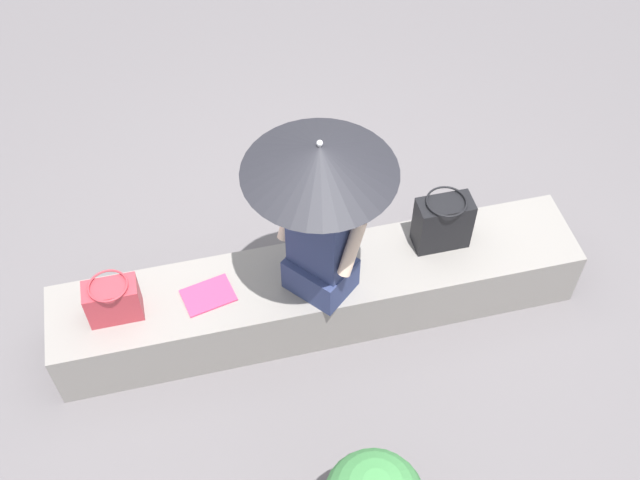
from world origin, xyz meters
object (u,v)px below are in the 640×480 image
magazine (208,295)px  parasol (320,159)px  handbag_black (113,300)px  person_seated (321,242)px  tote_bag_canvas (443,222)px

magazine → parasol: bearing=-22.0°
parasol → magazine: 1.21m
parasol → handbag_black: (-1.12, 0.10, -0.91)m
person_seated → parasol: parasol is taller
parasol → magazine: parasol is taller
parasol → handbag_black: size_ratio=4.00×
person_seated → handbag_black: 1.16m
person_seated → magazine: person_seated is taller
parasol → person_seated: bearing=69.9°
person_seated → parasol: bearing=-110.1°
handbag_black → tote_bag_canvas: bearing=2.4°
tote_bag_canvas → magazine: tote_bag_canvas is taller
magazine → tote_bag_canvas: bearing=-9.0°
parasol → tote_bag_canvas: parasol is taller
person_seated → handbag_black: size_ratio=3.12×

